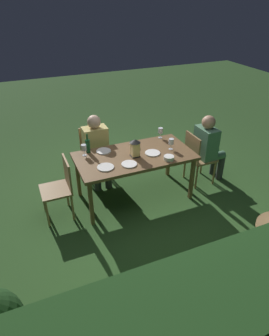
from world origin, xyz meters
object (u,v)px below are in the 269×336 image
object	(u,v)px
plate_d	(129,164)
bowl_olives	(169,158)
lantern_centerpiece	(135,147)
wine_glass_a	(160,131)
chair_head_far	(60,186)
plate_c	(106,167)
wine_glass_c	(171,142)
green_bottle_on_table	(88,146)
wine_glass_b	(84,148)
chair_side_left_b	(94,151)
bowl_bread	(134,146)
dining_table	(134,158)
person_in_mustard	(97,147)
plate_a	(104,151)
person_in_green	(209,145)
chair_head_near	(197,156)
plate_b	(153,153)

from	to	relation	value
plate_d	bowl_olives	distance (m)	0.57
lantern_centerpiece	wine_glass_a	bearing A→B (deg)	-146.13
chair_head_far	plate_c	xyz separation A→B (m)	(-0.60, 0.18, 0.26)
wine_glass_c	green_bottle_on_table	bearing A→B (deg)	-18.03
wine_glass_c	plate_d	distance (m)	0.77
wine_glass_b	wine_glass_a	bearing A→B (deg)	-175.16
chair_side_left_b	wine_glass_a	distance (m)	1.15
green_bottle_on_table	bowl_bread	size ratio (longest dim) A/B	2.29
dining_table	person_in_mustard	size ratio (longest dim) A/B	1.48
green_bottle_on_table	wine_glass_b	xyz separation A→B (m)	(0.08, 0.07, 0.01)
plate_a	plate_d	bearing A→B (deg)	112.27
plate_a	person_in_green	bearing A→B (deg)	170.80
chair_head_far	person_in_green	distance (m)	2.39
person_in_mustard	green_bottle_on_table	distance (m)	0.42
lantern_centerpiece	wine_glass_b	world-z (taller)	lantern_centerpiece
chair_head_far	chair_head_near	world-z (taller)	same
chair_head_near	wine_glass_b	distance (m)	1.82
chair_side_left_b	bowl_olives	world-z (taller)	chair_side_left_b
chair_side_left_b	plate_c	distance (m)	1.05
lantern_centerpiece	bowl_olives	size ratio (longest dim) A/B	1.81
chair_side_left_b	wine_glass_b	size ratio (longest dim) A/B	5.15
person_in_mustard	green_bottle_on_table	xyz separation A→B (m)	(0.21, 0.30, 0.21)
dining_table	plate_b	world-z (taller)	plate_b
plate_b	plate_d	distance (m)	0.46
wine_glass_a	plate_c	distance (m)	1.24
chair_head_near	plate_c	bearing A→B (deg)	6.49
chair_head_near	plate_a	size ratio (longest dim) A/B	4.04
lantern_centerpiece	plate_b	distance (m)	0.30
lantern_centerpiece	plate_b	bearing A→B (deg)	175.36
wine_glass_a	plate_a	distance (m)	1.00
wine_glass_c	plate_b	distance (m)	0.33
plate_a	person_in_mustard	bearing A→B (deg)	-89.49
plate_d	wine_glass_c	bearing A→B (deg)	-166.07
chair_side_left_b	person_in_mustard	distance (m)	0.25
plate_d	dining_table	bearing A→B (deg)	-127.42
bowl_bread	wine_glass_b	bearing A→B (deg)	-2.99
chair_head_far	wine_glass_a	world-z (taller)	wine_glass_a
chair_head_near	bowl_bread	bearing A→B (deg)	-12.61
person_in_mustard	bowl_bread	size ratio (longest dim) A/B	9.06
chair_head_near	dining_table	bearing A→B (deg)	0.00
chair_head_far	plate_a	size ratio (longest dim) A/B	4.04
bowl_olives	chair_head_near	bearing A→B (deg)	-155.99
wine_glass_a	bowl_olives	distance (m)	0.73
person_in_green	lantern_centerpiece	bearing A→B (deg)	1.71
chair_head_far	wine_glass_c	distance (m)	1.71
wine_glass_b	plate_a	world-z (taller)	wine_glass_b
person_in_mustard	dining_table	bearing A→B (deg)	121.15
person_in_mustard	wine_glass_a	size ratio (longest dim) A/B	6.80
wine_glass_c	person_in_mustard	bearing A→B (deg)	-35.41
person_in_mustard	plate_b	size ratio (longest dim) A/B	5.17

